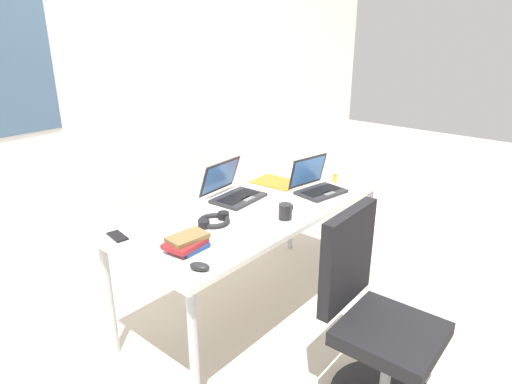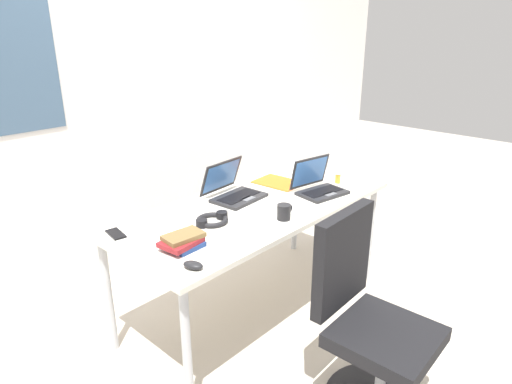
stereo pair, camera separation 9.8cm
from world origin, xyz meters
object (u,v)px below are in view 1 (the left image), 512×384
(coffee_mug, at_px, (285,211))
(pill_bottle, at_px, (335,176))
(book_stack, at_px, (187,242))
(paper_folder_front_left, at_px, (276,182))
(cell_phone, at_px, (117,236))
(desk_lamp, at_px, (297,141))
(computer_mouse, at_px, (200,266))
(laptop_front_left, at_px, (317,185))
(headphones, at_px, (213,220))
(laptop_by_keyboard, at_px, (233,191))
(office_chair, at_px, (374,330))

(coffee_mug, bearing_deg, pill_bottle, 9.05)
(pill_bottle, distance_m, book_stack, 1.32)
(paper_folder_front_left, height_order, coffee_mug, coffee_mug)
(cell_phone, bearing_deg, book_stack, -59.31)
(desk_lamp, xyz_separation_m, computer_mouse, (-1.55, -0.58, -0.18))
(desk_lamp, relative_size, coffee_mug, 3.54)
(desk_lamp, xyz_separation_m, pill_bottle, (-0.13, -0.42, -0.16))
(laptop_front_left, xyz_separation_m, pill_bottle, (0.25, 0.01, -0.00))
(headphones, bearing_deg, laptop_by_keyboard, 27.00)
(laptop_by_keyboard, height_order, headphones, laptop_by_keyboard)
(paper_folder_front_left, distance_m, coffee_mug, 0.61)
(laptop_by_keyboard, distance_m, pill_bottle, 0.76)
(book_stack, distance_m, office_chair, 0.99)
(laptop_front_left, height_order, book_stack, laptop_front_left)
(desk_lamp, height_order, office_chair, desk_lamp)
(computer_mouse, bearing_deg, office_chair, -67.98)
(desk_lamp, height_order, computer_mouse, desk_lamp)
(computer_mouse, distance_m, coffee_mug, 0.70)
(headphones, bearing_deg, paper_folder_front_left, 11.13)
(desk_lamp, relative_size, book_stack, 1.81)
(coffee_mug, bearing_deg, computer_mouse, -176.29)
(desk_lamp, distance_m, paper_folder_front_left, 0.47)
(book_stack, bearing_deg, laptop_by_keyboard, 24.80)
(laptop_by_keyboard, relative_size, coffee_mug, 3.01)
(coffee_mug, bearing_deg, desk_lamp, 32.20)
(pill_bottle, bearing_deg, cell_phone, 164.70)
(laptop_front_left, distance_m, computer_mouse, 1.18)
(laptop_front_left, distance_m, pill_bottle, 0.25)
(book_stack, bearing_deg, computer_mouse, -116.88)
(book_stack, bearing_deg, desk_lamp, 15.12)
(headphones, xyz_separation_m, book_stack, (-0.30, -0.12, 0.02))
(cell_phone, distance_m, paper_folder_front_left, 1.20)
(cell_phone, height_order, office_chair, office_chair)
(book_stack, bearing_deg, coffee_mug, -13.78)
(computer_mouse, height_order, headphones, headphones)
(desk_lamp, bearing_deg, pill_bottle, -107.25)
(paper_folder_front_left, bearing_deg, computer_mouse, -158.09)
(laptop_by_keyboard, height_order, office_chair, office_chair)
(laptop_front_left, distance_m, cell_phone, 1.29)
(headphones, bearing_deg, office_chair, -80.64)
(cell_phone, relative_size, book_stack, 0.61)
(paper_folder_front_left, xyz_separation_m, coffee_mug, (-0.45, -0.41, 0.04))
(computer_mouse, distance_m, headphones, 0.50)
(pill_bottle, bearing_deg, book_stack, 178.66)
(desk_lamp, height_order, cell_phone, desk_lamp)
(paper_folder_front_left, bearing_deg, cell_phone, 175.09)
(laptop_by_keyboard, relative_size, pill_bottle, 4.31)
(cell_phone, bearing_deg, office_chair, -53.75)
(computer_mouse, xyz_separation_m, headphones, (0.39, 0.31, -0.00))
(desk_lamp, relative_size, laptop_by_keyboard, 1.18)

